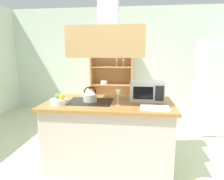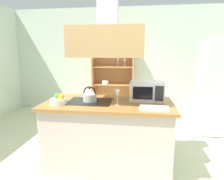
{
  "view_description": "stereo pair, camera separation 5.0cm",
  "coord_description": "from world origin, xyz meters",
  "px_view_note": "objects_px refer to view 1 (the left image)",
  "views": [
    {
      "loc": [
        0.44,
        -2.46,
        1.56
      ],
      "look_at": [
        0.08,
        0.5,
        1.0
      ],
      "focal_mm": 32.42,
      "sensor_mm": 36.0,
      "label": 1
    },
    {
      "loc": [
        0.49,
        -2.45,
        1.56
      ],
      "look_at": [
        0.08,
        0.5,
        1.0
      ],
      "focal_mm": 32.42,
      "sensor_mm": 36.0,
      "label": 2
    }
  ],
  "objects_px": {
    "kettle": "(90,95)",
    "microwave": "(147,91)",
    "cutting_board": "(155,108)",
    "wine_glass_on_counter": "(118,93)",
    "dish_cabinet": "(112,81)",
    "refrigerator": "(222,87)",
    "fruit_bowl": "(59,101)"
  },
  "relations": [
    {
      "from": "dish_cabinet",
      "to": "wine_glass_on_counter",
      "type": "height_order",
      "value": "dish_cabinet"
    },
    {
      "from": "wine_glass_on_counter",
      "to": "cutting_board",
      "type": "bearing_deg",
      "value": -13.53
    },
    {
      "from": "kettle",
      "to": "microwave",
      "type": "distance_m",
      "value": 0.79
    },
    {
      "from": "refrigerator",
      "to": "fruit_bowl",
      "type": "distance_m",
      "value": 3.14
    },
    {
      "from": "dish_cabinet",
      "to": "kettle",
      "type": "distance_m",
      "value": 2.64
    },
    {
      "from": "refrigerator",
      "to": "dish_cabinet",
      "type": "height_order",
      "value": "dish_cabinet"
    },
    {
      "from": "kettle",
      "to": "wine_glass_on_counter",
      "type": "distance_m",
      "value": 0.42
    },
    {
      "from": "fruit_bowl",
      "to": "refrigerator",
      "type": "bearing_deg",
      "value": 32.66
    },
    {
      "from": "refrigerator",
      "to": "dish_cabinet",
      "type": "xyz_separation_m",
      "value": [
        -2.31,
        1.13,
        -0.09
      ]
    },
    {
      "from": "refrigerator",
      "to": "microwave",
      "type": "height_order",
      "value": "refrigerator"
    },
    {
      "from": "kettle",
      "to": "fruit_bowl",
      "type": "relative_size",
      "value": 0.95
    },
    {
      "from": "microwave",
      "to": "wine_glass_on_counter",
      "type": "height_order",
      "value": "microwave"
    },
    {
      "from": "dish_cabinet",
      "to": "kettle",
      "type": "relative_size",
      "value": 8.86
    },
    {
      "from": "kettle",
      "to": "fruit_bowl",
      "type": "bearing_deg",
      "value": -151.88
    },
    {
      "from": "cutting_board",
      "to": "wine_glass_on_counter",
      "type": "bearing_deg",
      "value": 166.47
    },
    {
      "from": "refrigerator",
      "to": "fruit_bowl",
      "type": "height_order",
      "value": "refrigerator"
    },
    {
      "from": "dish_cabinet",
      "to": "wine_glass_on_counter",
      "type": "bearing_deg",
      "value": -81.41
    },
    {
      "from": "wine_glass_on_counter",
      "to": "dish_cabinet",
      "type": "bearing_deg",
      "value": 98.59
    },
    {
      "from": "fruit_bowl",
      "to": "kettle",
      "type": "bearing_deg",
      "value": 28.12
    },
    {
      "from": "dish_cabinet",
      "to": "cutting_board",
      "type": "xyz_separation_m",
      "value": [
        0.87,
        -2.88,
        0.1
      ]
    },
    {
      "from": "refrigerator",
      "to": "microwave",
      "type": "distance_m",
      "value": 2.01
    },
    {
      "from": "microwave",
      "to": "fruit_bowl",
      "type": "bearing_deg",
      "value": -160.84
    },
    {
      "from": "refrigerator",
      "to": "kettle",
      "type": "relative_size",
      "value": 8.71
    },
    {
      "from": "refrigerator",
      "to": "microwave",
      "type": "relative_size",
      "value": 3.9
    },
    {
      "from": "fruit_bowl",
      "to": "cutting_board",
      "type": "bearing_deg",
      "value": -2.57
    },
    {
      "from": "refrigerator",
      "to": "cutting_board",
      "type": "distance_m",
      "value": 2.27
    },
    {
      "from": "dish_cabinet",
      "to": "fruit_bowl",
      "type": "height_order",
      "value": "dish_cabinet"
    },
    {
      "from": "cutting_board",
      "to": "microwave",
      "type": "bearing_deg",
      "value": 99.65
    },
    {
      "from": "kettle",
      "to": "microwave",
      "type": "xyz_separation_m",
      "value": [
        0.76,
        0.2,
        0.04
      ]
    },
    {
      "from": "cutting_board",
      "to": "microwave",
      "type": "distance_m",
      "value": 0.47
    },
    {
      "from": "wine_glass_on_counter",
      "to": "refrigerator",
      "type": "bearing_deg",
      "value": 40.9
    },
    {
      "from": "cutting_board",
      "to": "fruit_bowl",
      "type": "height_order",
      "value": "fruit_bowl"
    }
  ]
}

